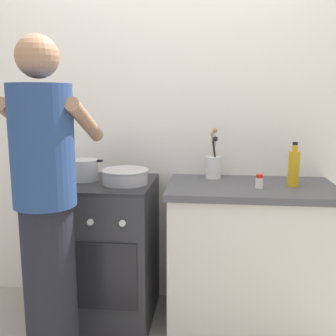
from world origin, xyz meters
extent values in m
plane|color=gray|center=(0.00, 0.00, 0.00)|extent=(6.00, 6.00, 0.00)
cube|color=silver|center=(0.20, 0.50, 1.25)|extent=(3.20, 0.10, 2.50)
cube|color=silver|center=(0.55, 0.15, 0.43)|extent=(0.96, 0.56, 0.86)
cube|color=#4C4C51|center=(0.55, 0.15, 0.88)|extent=(1.00, 0.60, 0.04)
cube|color=#2D2D33|center=(-0.35, 0.15, 0.44)|extent=(0.60, 0.60, 0.88)
cube|color=#232326|center=(-0.35, 0.15, 0.89)|extent=(0.60, 0.60, 0.02)
cube|color=black|center=(-0.35, -0.16, 0.42)|extent=(0.51, 0.01, 0.40)
cylinder|color=silver|center=(-0.53, -0.16, 0.74)|extent=(0.04, 0.01, 0.04)
cylinder|color=silver|center=(-0.35, -0.16, 0.74)|extent=(0.04, 0.01, 0.04)
cylinder|color=silver|center=(-0.17, -0.16, 0.74)|extent=(0.04, 0.01, 0.04)
cylinder|color=#B2B2B7|center=(-0.49, 0.18, 0.97)|extent=(0.18, 0.18, 0.13)
cube|color=black|center=(-0.59, 0.18, 1.03)|extent=(0.04, 0.02, 0.01)
cube|color=black|center=(-0.39, 0.18, 1.03)|extent=(0.04, 0.02, 0.01)
cylinder|color=#B7B7BC|center=(-0.21, 0.11, 0.94)|extent=(0.27, 0.27, 0.09)
torus|color=#B7B7BC|center=(-0.21, 0.11, 0.98)|extent=(0.29, 0.29, 0.01)
cylinder|color=silver|center=(0.32, 0.34, 0.97)|extent=(0.10, 0.10, 0.14)
cylinder|color=black|center=(0.33, 0.32, 1.04)|extent=(0.04, 0.03, 0.22)
sphere|color=black|center=(0.33, 0.32, 1.16)|extent=(0.03, 0.03, 0.03)
cylinder|color=#9E7547|center=(0.33, 0.33, 1.06)|extent=(0.05, 0.03, 0.29)
sphere|color=#9E7547|center=(0.33, 0.33, 1.21)|extent=(0.03, 0.03, 0.03)
cylinder|color=#B7BABF|center=(0.31, 0.35, 1.05)|extent=(0.05, 0.04, 0.25)
sphere|color=#B7BABF|center=(0.31, 0.35, 1.18)|extent=(0.03, 0.03, 0.03)
cylinder|color=silver|center=(0.32, 0.34, 1.04)|extent=(0.03, 0.01, 0.23)
sphere|color=silver|center=(0.32, 0.34, 1.16)|extent=(0.03, 0.03, 0.03)
cylinder|color=silver|center=(0.58, 0.08, 0.93)|extent=(0.04, 0.04, 0.06)
cylinder|color=red|center=(0.58, 0.08, 0.97)|extent=(0.04, 0.04, 0.02)
cylinder|color=gold|center=(0.79, 0.15, 1.00)|extent=(0.07, 0.07, 0.21)
cylinder|color=gold|center=(0.79, 0.15, 1.13)|extent=(0.03, 0.03, 0.04)
cylinder|color=black|center=(0.79, 0.15, 1.15)|extent=(0.03, 0.03, 0.02)
cylinder|color=black|center=(-0.49, -0.41, 0.45)|extent=(0.26, 0.26, 0.90)
cylinder|color=navy|center=(-0.49, -0.41, 1.19)|extent=(0.30, 0.30, 0.58)
sphere|color=#A07254|center=(-0.49, -0.41, 1.60)|extent=(0.20, 0.20, 0.20)
cylinder|color=#A07254|center=(-0.66, -0.27, 1.30)|extent=(0.07, 0.41, 0.24)
cylinder|color=#A07254|center=(-0.32, -0.27, 1.30)|extent=(0.07, 0.41, 0.24)
camera|label=1|loc=(0.30, -2.19, 1.42)|focal=42.24mm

